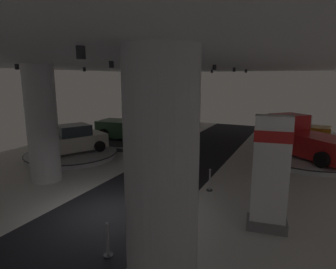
{
  "coord_description": "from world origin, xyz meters",
  "views": [
    {
      "loc": [
        6.01,
        -7.95,
        4.9
      ],
      "look_at": [
        -1.43,
        7.88,
        1.4
      ],
      "focal_mm": 30.57,
      "sensor_mm": 36.0,
      "label": 1
    }
  ],
  "objects_px": {
    "brand_sign_pylon": "(270,173)",
    "visitor_walking_near": "(191,147)",
    "column_left": "(42,124)",
    "display_platform_deep_left": "(153,127)",
    "display_platform_far_right": "(308,159)",
    "display_car_mid_left": "(72,140)",
    "pickup_truck_far_left": "(137,127)",
    "pickup_truck_far_right": "(305,140)",
    "display_platform_far_left": "(133,141)",
    "column_right": "(162,184)",
    "display_platform_mid_left": "(72,154)",
    "pickup_truck_deep_left": "(150,117)",
    "display_car_deep_right": "(299,129)",
    "display_platform_deep_right": "(298,141)"
  },
  "relations": [
    {
      "from": "column_right",
      "to": "brand_sign_pylon",
      "type": "xyz_separation_m",
      "value": [
        1.75,
        4.19,
        -0.8
      ]
    },
    {
      "from": "pickup_truck_far_left",
      "to": "pickup_truck_far_right",
      "type": "bearing_deg",
      "value": 2.14
    },
    {
      "from": "display_platform_mid_left",
      "to": "display_car_mid_left",
      "type": "xyz_separation_m",
      "value": [
        0.01,
        0.03,
        0.9
      ]
    },
    {
      "from": "display_platform_far_right",
      "to": "pickup_truck_far_right",
      "type": "height_order",
      "value": "pickup_truck_far_right"
    },
    {
      "from": "pickup_truck_far_left",
      "to": "display_platform_far_right",
      "type": "relative_size",
      "value": 0.97
    },
    {
      "from": "column_right",
      "to": "brand_sign_pylon",
      "type": "relative_size",
      "value": 1.46
    },
    {
      "from": "display_platform_mid_left",
      "to": "display_platform_deep_left",
      "type": "distance_m",
      "value": 11.16
    },
    {
      "from": "pickup_truck_far_left",
      "to": "pickup_truck_far_right",
      "type": "relative_size",
      "value": 1.03
    },
    {
      "from": "column_left",
      "to": "pickup_truck_far_right",
      "type": "height_order",
      "value": "column_left"
    },
    {
      "from": "display_platform_deep_left",
      "to": "display_platform_far_left",
      "type": "bearing_deg",
      "value": -75.83
    },
    {
      "from": "display_car_mid_left",
      "to": "pickup_truck_deep_left",
      "type": "bearing_deg",
      "value": 91.92
    },
    {
      "from": "display_car_deep_right",
      "to": "pickup_truck_far_right",
      "type": "relative_size",
      "value": 0.81
    },
    {
      "from": "column_right",
      "to": "display_platform_deep_left",
      "type": "height_order",
      "value": "column_right"
    },
    {
      "from": "display_platform_mid_left",
      "to": "pickup_truck_deep_left",
      "type": "height_order",
      "value": "pickup_truck_deep_left"
    },
    {
      "from": "display_platform_far_right",
      "to": "display_car_mid_left",
      "type": "bearing_deg",
      "value": -158.99
    },
    {
      "from": "column_left",
      "to": "display_platform_deep_left",
      "type": "bearing_deg",
      "value": 97.79
    },
    {
      "from": "display_platform_far_right",
      "to": "display_platform_mid_left",
      "type": "distance_m",
      "value": 14.36
    },
    {
      "from": "brand_sign_pylon",
      "to": "visitor_walking_near",
      "type": "distance_m",
      "value": 7.85
    },
    {
      "from": "column_left",
      "to": "display_car_deep_right",
      "type": "xyz_separation_m",
      "value": [
        10.85,
        13.99,
        -1.68
      ]
    },
    {
      "from": "display_platform_deep_right",
      "to": "display_car_mid_left",
      "type": "relative_size",
      "value": 1.34
    },
    {
      "from": "display_platform_far_left",
      "to": "display_car_mid_left",
      "type": "relative_size",
      "value": 1.24
    },
    {
      "from": "pickup_truck_deep_left",
      "to": "visitor_walking_near",
      "type": "xyz_separation_m",
      "value": [
        7.52,
        -8.83,
        -0.29
      ]
    },
    {
      "from": "brand_sign_pylon",
      "to": "display_platform_far_left",
      "type": "bearing_deg",
      "value": 140.24
    },
    {
      "from": "brand_sign_pylon",
      "to": "visitor_walking_near",
      "type": "height_order",
      "value": "brand_sign_pylon"
    },
    {
      "from": "display_platform_mid_left",
      "to": "display_platform_far_left",
      "type": "bearing_deg",
      "value": 73.98
    },
    {
      "from": "brand_sign_pylon",
      "to": "display_platform_far_right",
      "type": "bearing_deg",
      "value": 81.87
    },
    {
      "from": "visitor_walking_near",
      "to": "column_right",
      "type": "bearing_deg",
      "value": -72.74
    },
    {
      "from": "brand_sign_pylon",
      "to": "display_car_mid_left",
      "type": "height_order",
      "value": "brand_sign_pylon"
    },
    {
      "from": "display_platform_far_right",
      "to": "visitor_walking_near",
      "type": "distance_m",
      "value": 6.99
    },
    {
      "from": "column_right",
      "to": "display_platform_far_left",
      "type": "height_order",
      "value": "column_right"
    },
    {
      "from": "pickup_truck_far_left",
      "to": "display_platform_deep_left",
      "type": "height_order",
      "value": "pickup_truck_far_left"
    },
    {
      "from": "pickup_truck_far_right",
      "to": "display_platform_mid_left",
      "type": "distance_m",
      "value": 14.26
    },
    {
      "from": "display_platform_far_right",
      "to": "visitor_walking_near",
      "type": "xyz_separation_m",
      "value": [
        -6.23,
        -3.1,
        0.73
      ]
    },
    {
      "from": "display_platform_deep_right",
      "to": "display_car_deep_right",
      "type": "distance_m",
      "value": 0.9
    },
    {
      "from": "display_platform_far_left",
      "to": "pickup_truck_deep_left",
      "type": "distance_m",
      "value": 6.32
    },
    {
      "from": "column_left",
      "to": "visitor_walking_near",
      "type": "distance_m",
      "value": 8.03
    },
    {
      "from": "column_left",
      "to": "display_car_deep_right",
      "type": "relative_size",
      "value": 1.27
    },
    {
      "from": "display_platform_far_left",
      "to": "pickup_truck_far_left",
      "type": "height_order",
      "value": "pickup_truck_far_left"
    },
    {
      "from": "pickup_truck_far_left",
      "to": "display_platform_far_right",
      "type": "distance_m",
      "value": 11.71
    },
    {
      "from": "pickup_truck_far_right",
      "to": "display_platform_deep_left",
      "type": "height_order",
      "value": "pickup_truck_far_right"
    },
    {
      "from": "display_platform_far_left",
      "to": "pickup_truck_far_left",
      "type": "distance_m",
      "value": 1.13
    },
    {
      "from": "pickup_truck_far_right",
      "to": "display_car_mid_left",
      "type": "distance_m",
      "value": 14.19
    },
    {
      "from": "brand_sign_pylon",
      "to": "display_car_deep_right",
      "type": "xyz_separation_m",
      "value": [
        0.63,
        14.27,
        -0.88
      ]
    },
    {
      "from": "pickup_truck_far_right",
      "to": "visitor_walking_near",
      "type": "bearing_deg",
      "value": -151.05
    },
    {
      "from": "column_left",
      "to": "display_platform_deep_left",
      "type": "height_order",
      "value": "column_left"
    },
    {
      "from": "display_platform_mid_left",
      "to": "column_right",
      "type": "bearing_deg",
      "value": -38.23
    },
    {
      "from": "pickup_truck_far_left",
      "to": "display_platform_deep_left",
      "type": "xyz_separation_m",
      "value": [
        -1.9,
        6.21,
        -1.12
      ]
    },
    {
      "from": "brand_sign_pylon",
      "to": "display_platform_mid_left",
      "type": "bearing_deg",
      "value": 161.87
    },
    {
      "from": "column_right",
      "to": "visitor_walking_near",
      "type": "height_order",
      "value": "column_right"
    },
    {
      "from": "pickup_truck_far_left",
      "to": "display_platform_deep_left",
      "type": "bearing_deg",
      "value": 106.98
    }
  ]
}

